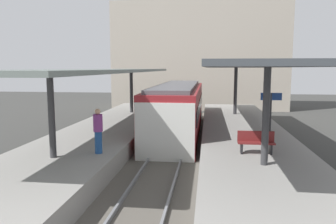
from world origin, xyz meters
name	(u,v)px	position (x,y,z in m)	size (l,w,h in m)	color
ground_plane	(170,153)	(0.00, 0.00, 0.00)	(80.00, 80.00, 0.00)	#383835
platform_left	(98,141)	(-3.80, 0.00, 0.50)	(4.40, 28.00, 1.00)	gray
platform_right	(247,146)	(3.80, 0.00, 0.50)	(4.40, 28.00, 1.00)	gray
track_ballast	(170,151)	(0.00, 0.00, 0.10)	(3.20, 28.00, 0.20)	#59544C
rail_near_side	(156,147)	(-0.72, 0.00, 0.27)	(0.08, 28.00, 0.14)	slate
rail_far_side	(184,148)	(0.72, 0.00, 0.27)	(0.08, 28.00, 0.14)	slate
commuter_train	(178,109)	(0.00, 4.04, 1.73)	(2.78, 12.59, 3.10)	maroon
canopy_left	(104,71)	(-3.80, 1.40, 4.10)	(4.18, 21.00, 3.22)	#333335
canopy_right	(246,67)	(3.80, 1.40, 4.35)	(4.18, 21.00, 3.48)	#333335
platform_bench	(256,142)	(3.73, -3.40, 1.46)	(1.40, 0.41, 0.86)	black
platform_sign	(271,106)	(4.60, -1.38, 2.62)	(0.90, 0.08, 2.21)	#262628
litter_bin	(266,125)	(4.87, 1.01, 1.40)	(0.44, 0.44, 0.80)	maroon
passenger_near_bench	(144,105)	(-2.40, 5.28, 1.84)	(0.36, 0.36, 1.62)	#7A337A
passenger_mid_platform	(98,130)	(-2.33, -4.12, 1.91)	(0.36, 0.36, 1.75)	navy
station_building_backdrop	(199,57)	(0.85, 20.00, 5.50)	(18.00, 6.00, 11.00)	#A89E8E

